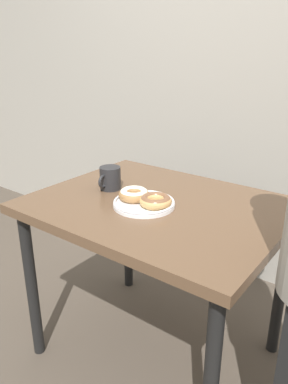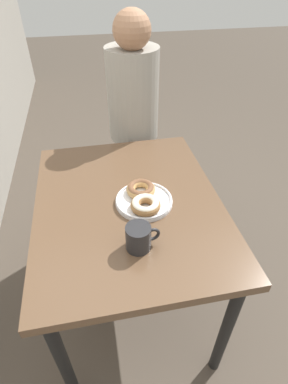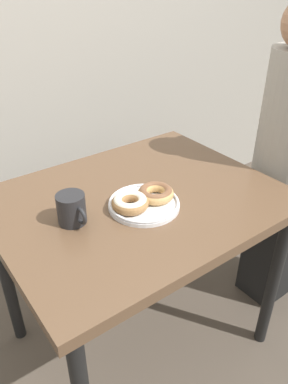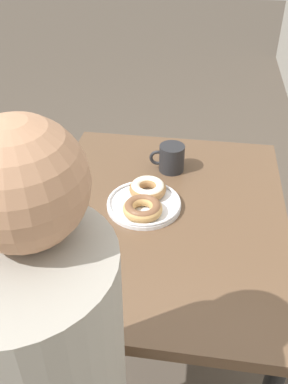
% 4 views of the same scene
% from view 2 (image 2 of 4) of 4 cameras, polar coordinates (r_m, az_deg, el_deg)
% --- Properties ---
extents(ground_plane, '(14.00, 14.00, 0.00)m').
position_cam_2_polar(ground_plane, '(1.93, 4.66, -18.37)').
color(ground_plane, '#4C4238').
extents(dining_table, '(1.01, 0.80, 0.77)m').
position_cam_2_polar(dining_table, '(1.37, -2.90, -4.65)').
color(dining_table, brown).
rests_on(dining_table, ground_plane).
extents(donut_plate, '(0.27, 0.25, 0.06)m').
position_cam_2_polar(donut_plate, '(1.28, -0.10, -1.19)').
color(donut_plate, white).
rests_on(donut_plate, dining_table).
extents(coffee_mug, '(0.09, 0.13, 0.10)m').
position_cam_2_polar(coffee_mug, '(1.08, -0.96, -8.61)').
color(coffee_mug, '#232326').
rests_on(coffee_mug, dining_table).
extents(person_figure, '(0.34, 0.30, 1.41)m').
position_cam_2_polar(person_figure, '(1.93, -1.99, 11.62)').
color(person_figure, black).
rests_on(person_figure, ground_plane).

